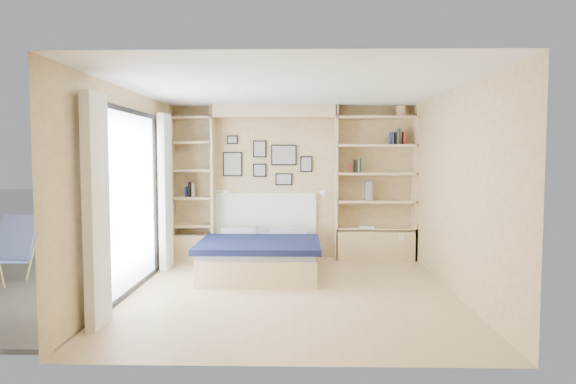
{
  "coord_description": "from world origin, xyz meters",
  "views": [
    {
      "loc": [
        0.11,
        -6.24,
        1.68
      ],
      "look_at": [
        -0.05,
        0.9,
        1.18
      ],
      "focal_mm": 32.0,
      "sensor_mm": 36.0,
      "label": 1
    }
  ],
  "objects": [
    {
      "name": "bed",
      "position": [
        -0.45,
        1.13,
        0.27
      ],
      "size": [
        1.67,
        2.14,
        1.07
      ],
      "color": "#E0C788",
      "rests_on": "ground"
    },
    {
      "name": "deck_chair",
      "position": [
        -3.8,
        0.42,
        0.43
      ],
      "size": [
        0.63,
        0.95,
        0.9
      ],
      "rotation": [
        0.0,
        0.0,
        -0.11
      ],
      "color": "tan",
      "rests_on": "ground"
    },
    {
      "name": "photo_gallery",
      "position": [
        -0.45,
        2.22,
        1.6
      ],
      "size": [
        1.48,
        0.02,
        0.82
      ],
      "color": "black",
      "rests_on": "ground"
    },
    {
      "name": "ground",
      "position": [
        0.0,
        0.0,
        0.0
      ],
      "size": [
        4.5,
        4.5,
        0.0
      ],
      "primitive_type": "plane",
      "color": "tan",
      "rests_on": "ground"
    },
    {
      "name": "room_shell",
      "position": [
        -0.39,
        1.52,
        1.08
      ],
      "size": [
        4.5,
        4.5,
        4.5
      ],
      "color": "#D7BB7D",
      "rests_on": "ground"
    },
    {
      "name": "deck",
      "position": [
        -3.6,
        0.0,
        0.0
      ],
      "size": [
        3.2,
        4.0,
        0.05
      ],
      "primitive_type": "cube",
      "color": "#746856",
      "rests_on": "ground"
    },
    {
      "name": "shelf_decor",
      "position": [
        1.06,
        2.07,
        1.69
      ],
      "size": [
        3.57,
        0.23,
        2.03
      ],
      "color": "#9F2A28",
      "rests_on": "ground"
    },
    {
      "name": "reading_lamps",
      "position": [
        -0.3,
        2.0,
        1.1
      ],
      "size": [
        1.92,
        0.12,
        0.15
      ],
      "color": "silver",
      "rests_on": "ground"
    }
  ]
}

